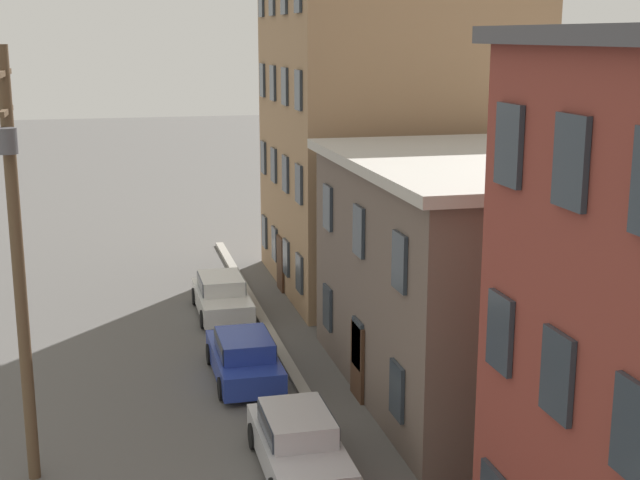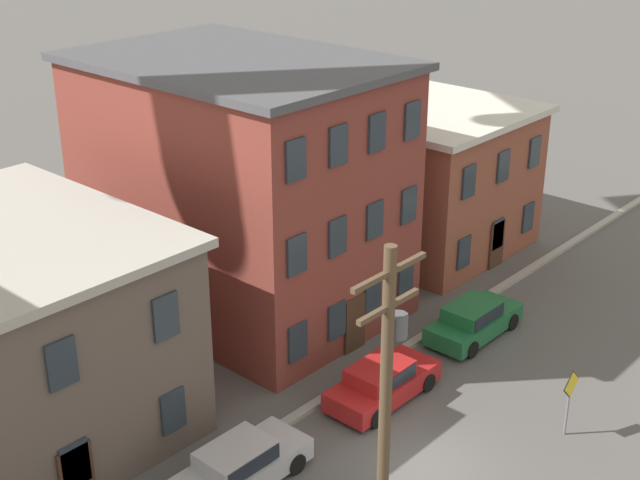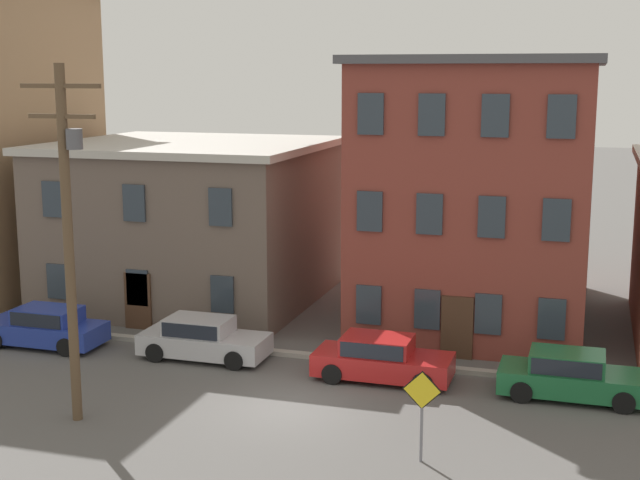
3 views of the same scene
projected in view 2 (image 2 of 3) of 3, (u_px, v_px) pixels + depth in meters
ground_plane at (418, 464)px, 27.48m from camera, size 200.00×200.00×0.00m
kerb_strip at (311, 407)px, 30.20m from camera, size 56.00×0.36×0.16m
apartment_far at (241, 186)px, 35.52m from camera, size 8.84×12.45×10.30m
apartment_annex at (408, 172)px, 42.52m from camera, size 8.68×10.60×6.74m
car_silver at (240, 464)px, 26.29m from camera, size 4.40×1.92×1.43m
car_red at (382, 381)px, 30.46m from camera, size 4.40×1.92×1.43m
car_green at (473, 319)px, 34.53m from camera, size 4.40×1.92×1.43m
caution_sign at (570, 392)px, 28.27m from camera, size 1.01×0.08×2.41m
utility_pole at (386, 424)px, 19.90m from camera, size 2.40×0.44×9.96m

